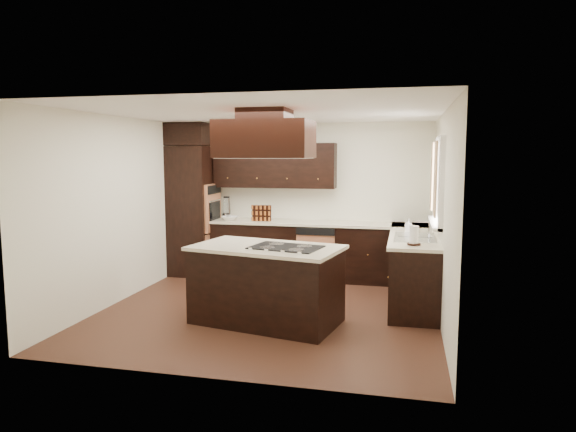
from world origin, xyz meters
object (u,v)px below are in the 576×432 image
object	(u,v)px
island	(267,286)
range_hood	(265,139)
spice_rack	(262,213)
oven_column	(193,211)

from	to	relation	value
island	range_hood	world-z (taller)	range_hood
island	spice_rack	world-z (taller)	spice_rack
island	range_hood	size ratio (longest dim) A/B	1.58
oven_column	range_hood	size ratio (longest dim) A/B	2.02
range_hood	spice_rack	world-z (taller)	range_hood
range_hood	island	bearing A→B (deg)	99.64
oven_column	spice_rack	distance (m)	1.18
island	range_hood	bearing A→B (deg)	-69.01
oven_column	range_hood	xyz separation A→B (m)	(1.88, -2.25, 1.10)
oven_column	island	distance (m)	2.94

